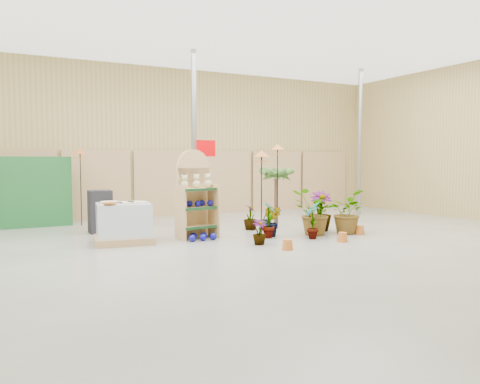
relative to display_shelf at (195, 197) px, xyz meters
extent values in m
cube|color=slate|center=(0.66, -1.81, -0.94)|extent=(15.00, 12.00, 0.10)
cube|color=white|center=(0.66, -1.81, 3.66)|extent=(15.00, 12.00, 0.10)
cube|color=#9E8750|center=(0.66, 4.24, 1.36)|extent=(15.00, 0.10, 4.50)
cylinder|color=gray|center=(6.16, 1.69, 1.36)|extent=(0.14, 0.14, 4.50)
cylinder|color=gray|center=(0.66, 1.69, 1.36)|extent=(0.14, 0.14, 4.50)
cube|color=#A28054|center=(-3.34, 4.11, 0.11)|extent=(1.90, 0.06, 2.00)
cube|color=#A28054|center=(-1.34, 4.11, 0.11)|extent=(1.90, 0.06, 2.00)
cube|color=#A28054|center=(0.66, 4.11, 0.11)|extent=(1.90, 0.06, 2.00)
cube|color=#A28054|center=(2.66, 4.11, 0.11)|extent=(1.90, 0.06, 2.00)
cube|color=#A28054|center=(4.66, 4.11, 0.11)|extent=(1.90, 0.06, 2.00)
cube|color=#A28054|center=(6.66, 4.11, 0.11)|extent=(1.90, 0.06, 2.00)
cube|color=tan|center=(0.00, 0.09, -0.12)|extent=(0.82, 0.21, 1.54)
cylinder|color=tan|center=(0.00, 0.09, 0.65)|extent=(0.82, 0.21, 0.82)
cube|color=tan|center=(0.00, -0.15, -0.62)|extent=(0.85, 0.58, 0.04)
cube|color=#0F3819|center=(0.00, -0.37, -0.62)|extent=(0.77, 0.16, 0.05)
cube|color=tan|center=(0.00, -0.15, -0.21)|extent=(0.85, 0.58, 0.04)
cube|color=#0F3819|center=(0.00, -0.37, -0.21)|extent=(0.77, 0.16, 0.05)
cube|color=tan|center=(0.00, -0.15, 0.20)|extent=(0.85, 0.58, 0.04)
cube|color=#0F3819|center=(0.00, -0.37, 0.20)|extent=(0.77, 0.16, 0.05)
cube|color=tan|center=(-0.39, -0.15, -0.30)|extent=(0.11, 0.45, 1.18)
cube|color=tan|center=(0.39, -0.15, -0.30)|extent=(0.11, 0.45, 1.18)
sphere|color=#C8C08B|center=(-0.27, -0.09, 0.30)|extent=(0.16, 0.16, 0.16)
sphere|color=#C8C08B|center=(-0.27, -0.09, 0.43)|extent=(0.13, 0.13, 0.13)
sphere|color=#C8C08B|center=(0.00, -0.09, 0.30)|extent=(0.17, 0.17, 0.17)
sphere|color=#C8C08B|center=(0.00, -0.09, 0.44)|extent=(0.13, 0.13, 0.13)
sphere|color=#C8C08B|center=(0.27, -0.09, 0.31)|extent=(0.18, 0.18, 0.18)
sphere|color=#C8C08B|center=(0.27, -0.09, 0.45)|extent=(0.13, 0.13, 0.13)
sphere|color=#0C0E80|center=(-0.29, -0.16, -0.12)|extent=(0.14, 0.14, 0.14)
sphere|color=#0C0E80|center=(-0.14, -0.06, -0.12)|extent=(0.14, 0.14, 0.14)
sphere|color=#0C0E80|center=(0.00, -0.16, -0.12)|extent=(0.14, 0.14, 0.14)
sphere|color=#0C0E80|center=(0.14, -0.06, -0.12)|extent=(0.14, 0.14, 0.14)
sphere|color=#0C0E80|center=(0.29, -0.16, -0.12)|extent=(0.14, 0.14, 0.14)
sphere|color=#0C0E80|center=(-0.26, -0.48, -0.81)|extent=(0.15, 0.15, 0.15)
sphere|color=#0C0E80|center=(-0.14, -0.24, -0.81)|extent=(0.15, 0.15, 0.15)
sphere|color=#0C0E80|center=(-0.02, -0.48, -0.81)|extent=(0.15, 0.15, 0.15)
sphere|color=#0C0E80|center=(0.10, -0.24, -0.81)|extent=(0.15, 0.15, 0.15)
sphere|color=#0C0E80|center=(0.22, -0.48, -0.81)|extent=(0.15, 0.15, 0.15)
cube|color=#A28054|center=(-1.56, 0.04, -0.82)|extent=(1.28, 1.12, 0.15)
cube|color=silver|center=(-1.56, 0.04, -0.40)|extent=(1.18, 1.01, 0.68)
cylinder|color=beige|center=(-1.80, -0.10, -0.04)|extent=(0.39, 0.39, 0.04)
cylinder|color=beige|center=(-1.56, -0.10, -0.04)|extent=(0.39, 0.39, 0.04)
cylinder|color=beige|center=(-1.32, -0.10, -0.04)|extent=(0.39, 0.39, 0.04)
cylinder|color=beige|center=(-1.80, 0.19, -0.04)|extent=(0.39, 0.39, 0.04)
cube|color=black|center=(-1.73, 1.66, -0.64)|extent=(0.50, 0.50, 0.50)
cube|color=black|center=(-1.73, 1.66, -0.14)|extent=(0.50, 0.50, 0.50)
cube|color=#195826|center=(-3.14, 3.39, 0.01)|extent=(2.00, 0.30, 1.80)
cylinder|color=gray|center=(0.76, 1.19, 0.21)|extent=(0.05, 0.05, 2.20)
cube|color=#CE0004|center=(0.76, 1.15, 1.11)|extent=(0.50, 0.03, 0.40)
cylinder|color=black|center=(1.22, -0.82, -0.05)|extent=(0.02, 0.02, 1.68)
cylinder|color=#BA5F23|center=(1.22, -0.82, 0.79)|extent=(0.30, 0.30, 0.02)
cone|color=#BA5F23|center=(1.22, -0.82, 0.96)|extent=(0.34, 0.34, 0.14)
cylinder|color=black|center=(2.31, 0.30, 0.04)|extent=(0.02, 0.02, 1.86)
cylinder|color=#BA5F23|center=(2.31, 0.30, 0.97)|extent=(0.30, 0.30, 0.02)
cone|color=#BA5F23|center=(2.31, 0.30, 1.14)|extent=(0.34, 0.34, 0.14)
cylinder|color=black|center=(-1.95, 3.09, -0.01)|extent=(0.02, 0.02, 1.77)
cylinder|color=#BA5F23|center=(-1.95, 3.09, 0.88)|extent=(0.30, 0.30, 0.02)
cone|color=#BA5F23|center=(-1.95, 3.09, 1.05)|extent=(0.34, 0.34, 0.14)
cylinder|color=brown|center=(2.60, 0.82, -0.26)|extent=(0.10, 0.10, 1.26)
imported|color=#376123|center=(1.41, -0.80, -0.45)|extent=(0.54, 0.56, 0.89)
imported|color=#376123|center=(1.60, -0.67, -0.55)|extent=(0.45, 0.41, 0.68)
imported|color=#376123|center=(2.52, -0.95, -0.37)|extent=(0.98, 0.87, 1.04)
imported|color=#376123|center=(3.07, -0.46, -0.41)|extent=(0.69, 0.69, 0.96)
imported|color=#376123|center=(1.94, 0.16, -0.59)|extent=(0.41, 0.38, 0.59)
imported|color=#376123|center=(0.84, -1.39, -0.64)|extent=(0.29, 0.29, 0.51)
imported|color=#376123|center=(2.21, -1.32, -0.48)|extent=(0.44, 0.51, 0.81)
imported|color=#376123|center=(2.43, -1.00, -0.59)|extent=(0.42, 0.42, 0.60)
imported|color=#376123|center=(3.35, -1.05, -0.38)|extent=(1.18, 1.20, 1.01)
imported|color=#376123|center=(1.64, 0.46, -0.58)|extent=(0.44, 0.44, 0.62)
camera|label=1|loc=(-3.79, -9.57, 0.84)|focal=35.00mm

